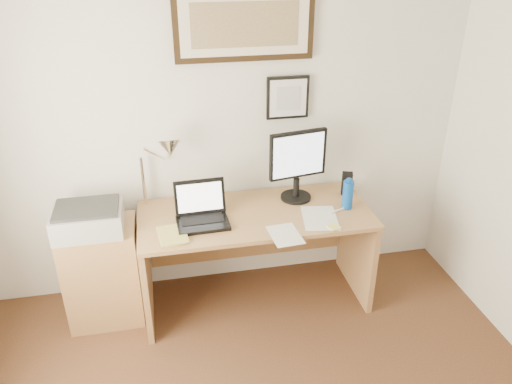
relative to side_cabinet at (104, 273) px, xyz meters
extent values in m
cube|color=silver|center=(0.92, 0.32, 0.89)|extent=(3.50, 0.02, 2.50)
cube|color=#9C6E41|center=(0.00, 0.00, 0.00)|extent=(0.50, 0.40, 0.73)
cylinder|color=#0D4BAC|center=(1.71, -0.11, 0.49)|extent=(0.07, 0.07, 0.21)
cylinder|color=#0D4BAC|center=(1.71, -0.11, 0.60)|extent=(0.04, 0.04, 0.02)
cube|color=black|center=(1.79, 0.10, 0.47)|extent=(0.09, 0.09, 0.17)
cube|color=silver|center=(1.20, -0.36, 0.39)|extent=(0.20, 0.28, 0.00)
cube|color=silver|center=(1.48, -0.21, 0.39)|extent=(0.28, 0.36, 0.00)
cube|color=#E6E26D|center=(1.54, -0.34, 0.39)|extent=(0.09, 0.09, 0.01)
cylinder|color=white|center=(1.64, -0.14, 0.39)|extent=(0.14, 0.06, 0.02)
imported|color=tan|center=(0.41, -0.25, 0.39)|extent=(0.20, 0.26, 0.02)
cube|color=#9C6E41|center=(1.07, -0.05, 0.37)|extent=(1.60, 0.70, 0.03)
cube|color=#9C6E41|center=(0.29, -0.05, -0.01)|extent=(0.04, 0.65, 0.72)
cube|color=#9C6E41|center=(1.85, -0.05, -0.01)|extent=(0.04, 0.65, 0.72)
cube|color=#9C6E41|center=(1.07, 0.28, 0.09)|extent=(1.50, 0.03, 0.55)
cube|color=black|center=(0.70, -0.13, 0.40)|extent=(0.35, 0.25, 0.02)
cube|color=black|center=(0.70, -0.10, 0.41)|extent=(0.28, 0.14, 0.00)
cube|color=black|center=(0.70, 0.00, 0.52)|extent=(0.34, 0.09, 0.23)
cube|color=white|center=(0.70, -0.01, 0.53)|extent=(0.30, 0.06, 0.18)
cylinder|color=black|center=(1.40, 0.11, 0.40)|extent=(0.22, 0.22, 0.02)
cylinder|color=black|center=(1.40, 0.11, 0.48)|extent=(0.04, 0.04, 0.14)
cube|color=black|center=(1.40, 0.10, 0.74)|extent=(0.42, 0.11, 0.34)
cube|color=silver|center=(1.40, 0.08, 0.74)|extent=(0.38, 0.07, 0.30)
cube|color=#A6A6A8|center=(-0.03, -0.03, 0.44)|extent=(0.44, 0.34, 0.16)
cube|color=#2D2D2D|center=(-0.03, -0.03, 0.54)|extent=(0.40, 0.30, 0.02)
cylinder|color=silver|center=(0.33, 0.24, 0.56)|extent=(0.02, 0.02, 0.36)
cylinder|color=silver|center=(0.43, 0.18, 0.78)|extent=(0.15, 0.23, 0.19)
cone|color=silver|center=(0.53, 0.12, 0.84)|extent=(0.16, 0.18, 0.15)
cube|color=black|center=(1.07, 0.30, 1.58)|extent=(0.92, 0.03, 0.47)
cube|color=beige|center=(1.07, 0.28, 1.58)|extent=(0.84, 0.01, 0.39)
cube|color=#7E6648|center=(1.07, 0.27, 1.58)|extent=(0.70, 0.00, 0.28)
cube|color=black|center=(1.37, 0.30, 1.08)|extent=(0.30, 0.02, 0.30)
cube|color=white|center=(1.37, 0.28, 1.08)|extent=(0.26, 0.00, 0.26)
cube|color=#AFB4B9|center=(1.37, 0.28, 1.08)|extent=(0.17, 0.00, 0.17)
camera|label=1|loc=(0.48, -2.98, 2.10)|focal=35.00mm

